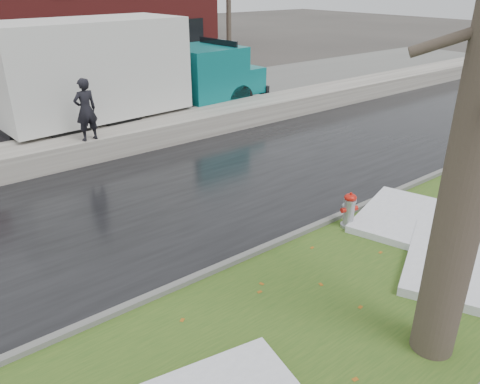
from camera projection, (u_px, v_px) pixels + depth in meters
ground at (311, 267)px, 9.19m from camera, size 120.00×120.00×0.00m
verge at (363, 297)px, 8.29m from camera, size 60.00×4.50×0.04m
road at (188, 191)px, 12.40m from camera, size 60.00×7.00×0.03m
parking_lot at (73, 121)px, 18.48m from camera, size 60.00×9.00×0.03m
curb at (277, 243)px, 9.88m from camera, size 60.00×0.15×0.14m
snowbank at (119, 139)px, 15.26m from camera, size 60.00×1.60×0.75m
bg_tree_right at (229, 6)px, 33.94m from camera, size 1.40×1.62×6.50m
fire_hydrant at (349, 208)px, 10.43m from camera, size 0.42×0.39×0.84m
box_truck at (125, 73)px, 16.56m from camera, size 12.02×3.46×3.98m
worker at (86, 110)px, 13.63m from camera, size 0.71×0.50×1.84m
snow_patch_near at (408, 218)px, 10.79m from camera, size 3.09×2.70×0.16m
snow_patch_side at (457, 264)px, 9.05m from camera, size 3.31×2.85×0.18m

